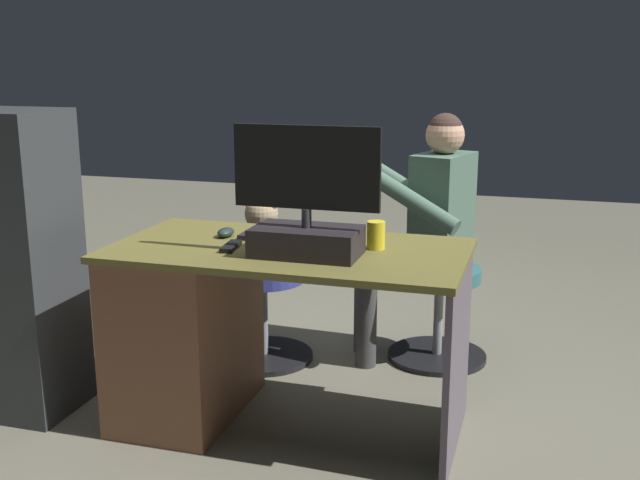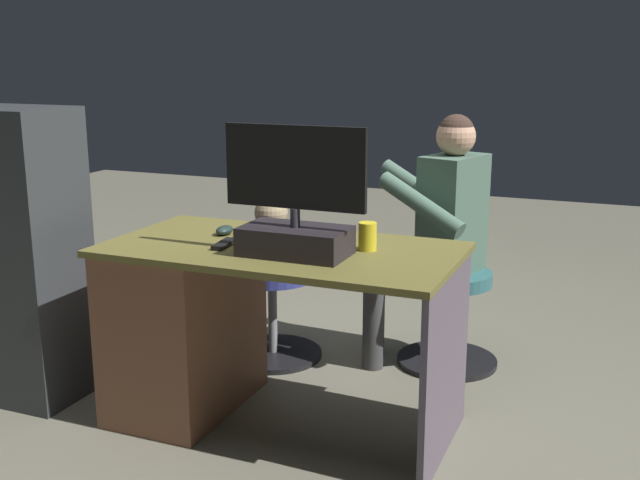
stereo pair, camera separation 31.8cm
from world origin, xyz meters
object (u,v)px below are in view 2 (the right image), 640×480
object	(u,v)px
tv_remote	(224,244)
cup	(368,236)
person	(435,222)
desk	(205,319)
visitor_chair	(449,310)
computer_mouse	(225,230)
office_chair_teddy	(272,303)
teddy_bear	(273,233)
monitor	(295,217)
keyboard	(290,237)

from	to	relation	value
tv_remote	cup	bearing A→B (deg)	-169.78
cup	person	distance (m)	0.77
desk	visitor_chair	distance (m)	1.18
computer_mouse	office_chair_teddy	xyz separation A→B (m)	(0.05, -0.53, -0.47)
teddy_bear	tv_remote	bearing A→B (deg)	101.50
desk	cup	xyz separation A→B (m)	(-0.66, -0.07, 0.39)
monitor	keyboard	size ratio (longest dim) A/B	1.27
teddy_bear	keyboard	bearing A→B (deg)	122.50
computer_mouse	teddy_bear	size ratio (longest dim) A/B	0.27
computer_mouse	tv_remote	xyz separation A→B (m)	(-0.09, 0.17, -0.01)
desk	tv_remote	bearing A→B (deg)	150.38
person	office_chair_teddy	bearing A→B (deg)	16.57
keyboard	computer_mouse	size ratio (longest dim) A/B	4.38
desk	teddy_bear	xyz separation A→B (m)	(-0.00, -0.63, 0.22)
keyboard	cup	world-z (taller)	cup
desk	computer_mouse	distance (m)	0.37
keyboard	tv_remote	size ratio (longest dim) A/B	2.80
teddy_bear	visitor_chair	xyz separation A→B (m)	(-0.80, -0.23, -0.35)
desk	tv_remote	world-z (taller)	tv_remote
monitor	office_chair_teddy	distance (m)	1.03
desk	tv_remote	xyz separation A→B (m)	(-0.15, 0.08, 0.35)
tv_remote	teddy_bear	xyz separation A→B (m)	(0.14, -0.71, -0.12)
visitor_chair	tv_remote	bearing A→B (deg)	54.95
visitor_chair	person	size ratio (longest dim) A/B	0.40
keyboard	tv_remote	world-z (taller)	keyboard
office_chair_teddy	visitor_chair	distance (m)	0.84
tv_remote	visitor_chair	world-z (taller)	tv_remote
cup	person	world-z (taller)	person
keyboard	desk	bearing A→B (deg)	19.48
person	keyboard	bearing A→B (deg)	60.80
keyboard	person	distance (m)	0.82
monitor	person	bearing A→B (deg)	-106.90
teddy_bear	desk	bearing A→B (deg)	89.80
keyboard	person	world-z (taller)	person
office_chair_teddy	person	distance (m)	0.86
desk	teddy_bear	distance (m)	0.66
desk	office_chair_teddy	xyz separation A→B (m)	(-0.00, -0.61, -0.12)
computer_mouse	office_chair_teddy	world-z (taller)	computer_mouse
teddy_bear	person	size ratio (longest dim) A/B	0.30
monitor	computer_mouse	size ratio (longest dim) A/B	5.55
teddy_bear	person	distance (m)	0.76
office_chair_teddy	visitor_chair	bearing A→B (deg)	-163.43
computer_mouse	monitor	bearing A→B (deg)	155.13
cup	teddy_bear	distance (m)	0.88
computer_mouse	visitor_chair	distance (m)	1.17
desk	computer_mouse	size ratio (longest dim) A/B	13.87
monitor	teddy_bear	world-z (taller)	monitor
monitor	cup	world-z (taller)	monitor
keyboard	visitor_chair	size ratio (longest dim) A/B	0.89
teddy_bear	visitor_chair	world-z (taller)	teddy_bear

